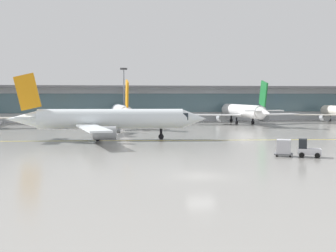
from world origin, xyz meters
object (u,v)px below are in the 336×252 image
at_px(taxiing_regional_jet, 108,120).
at_px(apron_light_mast_1, 124,93).
at_px(cargo_dolly_lead, 284,147).
at_px(gate_airplane_3, 243,111).
at_px(gate_airplane_2, 121,112).
at_px(baggage_tug, 307,149).

distance_m(taxiing_regional_jet, apron_light_mast_1, 44.72).
bearing_deg(cargo_dolly_lead, apron_light_mast_1, 127.24).
bearing_deg(cargo_dolly_lead, gate_airplane_3, 101.09).
distance_m(cargo_dolly_lead, apron_light_mast_1, 68.97).
distance_m(taxiing_regional_jet, cargo_dolly_lead, 30.28).
xyz_separation_m(gate_airplane_2, cargo_dolly_lead, (15.26, -55.99, -2.05)).
relative_size(baggage_tug, apron_light_mast_1, 0.21).
bearing_deg(cargo_dolly_lead, baggage_tug, -0.00).
relative_size(baggage_tug, cargo_dolly_lead, 1.14).
bearing_deg(taxiing_regional_jet, gate_airplane_2, 89.35).
relative_size(taxiing_regional_jet, cargo_dolly_lead, 12.42).
relative_size(gate_airplane_2, taxiing_regional_jet, 0.97).
bearing_deg(baggage_tug, gate_airplane_3, 103.61).
distance_m(gate_airplane_2, baggage_tug, 59.83).
height_order(taxiing_regional_jet, baggage_tug, taxiing_regional_jet).
bearing_deg(gate_airplane_3, cargo_dolly_lead, 163.51).
bearing_deg(baggage_tug, gate_airplane_2, 132.73).
xyz_separation_m(cargo_dolly_lead, apron_light_mast_1, (-13.89, 67.22, 6.69)).
xyz_separation_m(gate_airplane_2, baggage_tug, (17.64, -57.13, -2.21)).
bearing_deg(apron_light_mast_1, gate_airplane_2, -96.92).
distance_m(gate_airplane_2, taxiing_regional_jet, 33.18).
bearing_deg(cargo_dolly_lead, gate_airplane_2, 130.81).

